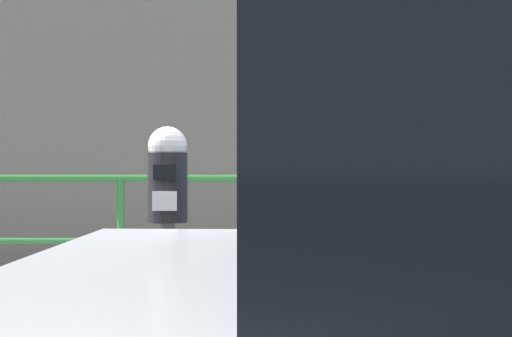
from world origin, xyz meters
The scene contains 4 objects.
parking_meter centered at (-0.33, 0.26, 1.19)m, with size 0.19×0.20×1.44m.
pedestrian_at_meter centered at (0.31, 0.33, 1.09)m, with size 0.62×0.48×1.69m.
background_railing centered at (0.00, 2.67, 0.96)m, with size 24.06×0.06×1.18m.
backdrop_wall centered at (0.00, 6.23, 1.91)m, with size 32.00×0.50×3.83m, color gray.
Camera 1 is at (0.18, -3.02, 1.39)m, focal length 49.08 mm.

